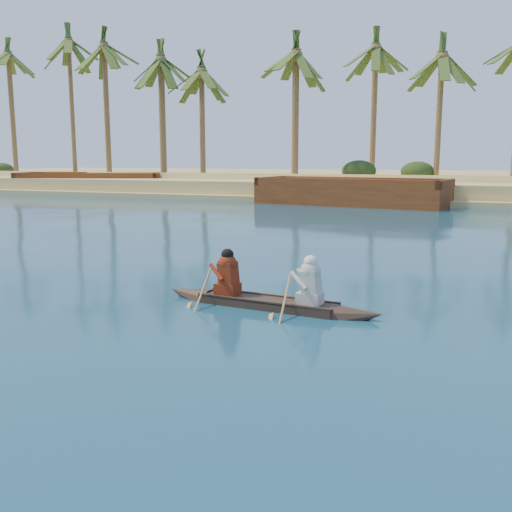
% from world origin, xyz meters
% --- Properties ---
extents(canoe, '(4.68, 1.03, 1.28)m').
position_xyz_m(canoe, '(-8.00, -4.00, 0.25)').
color(canoe, '#37271E').
rests_on(canoe, ground).
extents(barge_left, '(13.00, 7.96, 2.06)m').
position_xyz_m(barge_left, '(-35.96, 27.00, 0.72)').
color(barge_left, brown).
rests_on(barge_left, ground).
extents(barge_mid, '(12.49, 5.75, 2.00)m').
position_xyz_m(barge_mid, '(-12.00, 22.00, 0.70)').
color(barge_mid, brown).
rests_on(barge_mid, ground).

